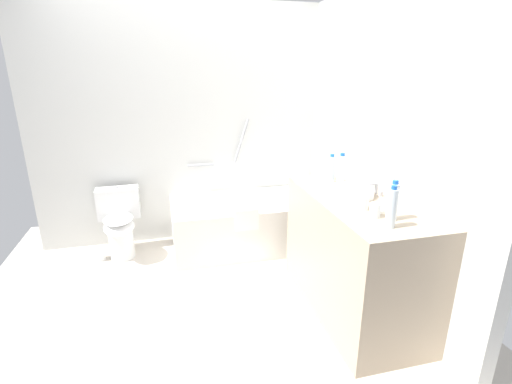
{
  "coord_description": "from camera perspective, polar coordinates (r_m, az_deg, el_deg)",
  "views": [
    {
      "loc": [
        -0.27,
        -2.65,
        1.76
      ],
      "look_at": [
        0.44,
        0.2,
        0.77
      ],
      "focal_mm": 26.21,
      "sensor_mm": 36.0,
      "label": 1
    }
  ],
  "objects": [
    {
      "name": "water_bottle_2",
      "position": [
        2.92,
        12.89,
        3.21
      ],
      "size": [
        0.06,
        0.06,
        0.26
      ],
      "color": "silver",
      "rests_on": "vanity_counter"
    },
    {
      "name": "bathtub",
      "position": [
        3.81,
        -1.3,
        -4.49
      ],
      "size": [
        1.5,
        0.77,
        1.25
      ],
      "color": "white",
      "rests_on": "ground_plane"
    },
    {
      "name": "vanity_counter",
      "position": [
        2.87,
        14.86,
        -9.39
      ],
      "size": [
        0.61,
        1.29,
        0.89
      ],
      "primitive_type": "cube",
      "color": "tan",
      "rests_on": "ground_plane"
    },
    {
      "name": "toilet",
      "position": [
        3.82,
        -20.1,
        -4.32
      ],
      "size": [
        0.4,
        0.52,
        0.66
      ],
      "rotation": [
        0.0,
        0.0,
        -1.53
      ],
      "color": "white",
      "rests_on": "ground_plane"
    },
    {
      "name": "bath_mat",
      "position": [
        3.36,
        -1.28,
        -12.85
      ],
      "size": [
        0.57,
        0.4,
        0.01
      ],
      "primitive_type": "cube",
      "color": "white",
      "rests_on": "ground_plane"
    },
    {
      "name": "drinking_glass_2",
      "position": [
        2.38,
        17.7,
        -2.68
      ],
      "size": [
        0.07,
        0.07,
        0.09
      ],
      "primitive_type": "cylinder",
      "color": "white",
      "rests_on": "vanity_counter"
    },
    {
      "name": "ground_plane",
      "position": [
        3.19,
        -7.1,
        -15.09
      ],
      "size": [
        3.66,
        3.66,
        0.0
      ],
      "primitive_type": "plane",
      "color": "beige"
    },
    {
      "name": "water_bottle_0",
      "position": [
        2.24,
        20.0,
        -2.3
      ],
      "size": [
        0.06,
        0.06,
        0.25
      ],
      "color": "silver",
      "rests_on": "vanity_counter"
    },
    {
      "name": "sink_basin",
      "position": [
        2.74,
        14.29,
        0.03
      ],
      "size": [
        0.32,
        0.32,
        0.06
      ],
      "primitive_type": "cylinder",
      "color": "white",
      "rests_on": "vanity_counter"
    },
    {
      "name": "water_bottle_3",
      "position": [
        2.99,
        11.44,
        3.4
      ],
      "size": [
        0.06,
        0.06,
        0.23
      ],
      "color": "silver",
      "rests_on": "vanity_counter"
    },
    {
      "name": "wall_back_tiled",
      "position": [
        3.91,
        -10.1,
        9.77
      ],
      "size": [
        3.06,
        0.1,
        2.36
      ],
      "primitive_type": "cube",
      "color": "silver",
      "rests_on": "ground_plane"
    },
    {
      "name": "sink_faucet",
      "position": [
        2.83,
        17.73,
        0.43
      ],
      "size": [
        0.1,
        0.15,
        0.08
      ],
      "color": "#A3A3A9",
      "rests_on": "vanity_counter"
    },
    {
      "name": "wall_right_mirror",
      "position": [
        3.17,
        17.72,
        7.19
      ],
      "size": [
        0.1,
        2.72,
        2.36
      ],
      "primitive_type": "cube",
      "color": "silver",
      "rests_on": "ground_plane"
    },
    {
      "name": "soap_dish",
      "position": [
        2.49,
        18.63,
        -2.69
      ],
      "size": [
        0.09,
        0.06,
        0.02
      ],
      "primitive_type": "cube",
      "color": "white",
      "rests_on": "vanity_counter"
    },
    {
      "name": "drinking_glass_1",
      "position": [
        3.1,
        10.84,
        2.74
      ],
      "size": [
        0.08,
        0.08,
        0.09
      ],
      "primitive_type": "cylinder",
      "color": "white",
      "rests_on": "vanity_counter"
    },
    {
      "name": "drinking_glass_0",
      "position": [
        2.49,
        15.92,
        -1.6
      ],
      "size": [
        0.08,
        0.08,
        0.09
      ],
      "primitive_type": "cylinder",
      "color": "white",
      "rests_on": "vanity_counter"
    },
    {
      "name": "toilet_paper_roll",
      "position": [
        3.92,
        -22.84,
        -8.73
      ],
      "size": [
        0.11,
        0.11,
        0.12
      ],
      "primitive_type": "cylinder",
      "color": "white",
      "rests_on": "ground_plane"
    },
    {
      "name": "water_bottle_1",
      "position": [
        2.36,
        20.2,
        -1.34
      ],
      "size": [
        0.06,
        0.06,
        0.25
      ],
      "color": "silver",
      "rests_on": "vanity_counter"
    }
  ]
}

